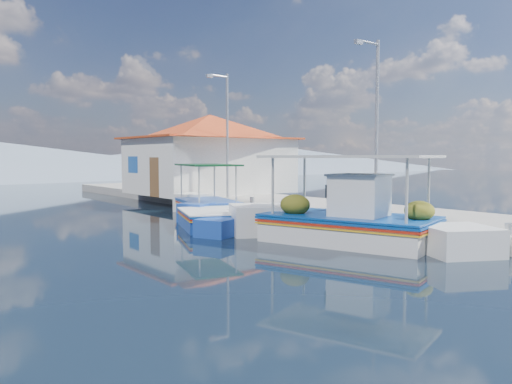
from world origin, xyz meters
TOP-DOWN VIEW (x-y plane):
  - ground at (0.00, 0.00)m, footprint 160.00×160.00m
  - quay at (5.90, 6.00)m, footprint 5.00×44.00m
  - bollards at (3.80, 5.25)m, footprint 0.20×17.20m
  - main_caique at (1.71, 0.72)m, footprint 4.20×8.28m
  - caique_green_canopy at (1.96, 8.80)m, footprint 3.16×6.31m
  - caique_blue_hull at (0.00, 5.88)m, footprint 2.85×4.97m
  - harbor_building at (6.20, 15.00)m, footprint 10.49×10.49m
  - lamp_post_near at (4.51, 2.00)m, footprint 1.21×0.14m
  - lamp_post_far at (4.51, 11.00)m, footprint 1.21×0.14m
  - mountain_ridge at (6.54, 56.00)m, footprint 171.40×96.00m

SIDE VIEW (x-z plane):
  - ground at x=0.00m, z-range 0.00..0.00m
  - quay at x=5.90m, z-range 0.00..0.50m
  - caique_blue_hull at x=0.00m, z-range -0.22..0.73m
  - caique_green_canopy at x=1.96m, z-range -0.86..1.60m
  - main_caique at x=1.71m, z-range -0.88..1.98m
  - bollards at x=3.80m, z-range 0.50..0.80m
  - mountain_ridge at x=6.54m, z-range -0.71..4.79m
  - harbor_building at x=6.20m, z-range 0.58..4.98m
  - lamp_post_near at x=4.51m, z-range 0.85..6.85m
  - lamp_post_far at x=4.51m, z-range 0.85..6.85m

